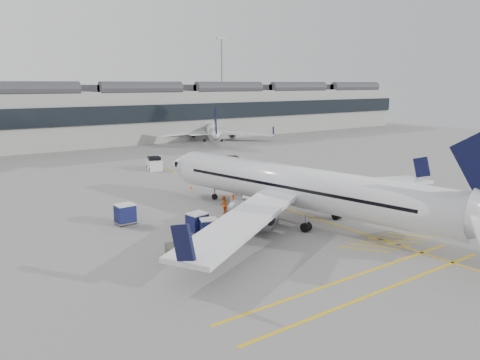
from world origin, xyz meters
TOP-DOWN VIEW (x-y plane):
  - ground at (0.00, 0.00)m, footprint 220.00×220.00m
  - terminal at (0.00, 71.93)m, footprint 200.00×20.45m
  - light_masts at (-1.67, 86.00)m, footprint 113.00×0.60m
  - apron_markings at (10.00, 10.00)m, footprint 0.25×60.00m
  - airliner_main at (8.54, 1.28)m, footprint 35.91×39.61m
  - airliner_far at (34.91, 59.44)m, footprint 24.54×27.07m
  - belt_loader at (8.67, 11.31)m, footprint 4.60×3.03m
  - baggage_cart_a at (-1.53, 4.11)m, footprint 1.90×1.64m
  - baggage_cart_b at (4.67, 3.34)m, footprint 2.11×1.96m
  - baggage_cart_c at (-1.30, 2.60)m, footprint 1.88×1.72m
  - baggage_cart_d at (-5.54, 10.27)m, footprint 1.85×1.55m
  - ramp_agent_a at (5.00, 8.08)m, footprint 0.67×0.77m
  - ramp_agent_b at (3.86, 8.16)m, footprint 1.07×0.98m
  - pushback_tug at (-5.29, -0.47)m, footprint 2.98×2.23m
  - safety_cone_nose at (6.65, 19.54)m, footprint 0.33×0.33m
  - safety_cone_engine at (15.68, 8.38)m, footprint 0.36×0.36m
  - service_van_mid at (8.71, 34.31)m, footprint 2.81×4.12m
  - service_van_right at (19.18, 28.91)m, footprint 3.75×2.60m

SIDE VIEW (x-z plane):
  - ground at x=0.00m, z-range 0.00..0.00m
  - apron_markings at x=10.00m, z-range 0.00..0.01m
  - safety_cone_nose at x=6.65m, z-range 0.00..0.45m
  - safety_cone_engine at x=15.68m, z-range 0.00..0.51m
  - belt_loader at x=8.67m, z-range -0.38..1.46m
  - pushback_tug at x=-5.29m, z-range -0.08..1.41m
  - service_van_right at x=19.18m, z-range -0.09..1.66m
  - baggage_cart_c at x=-1.30m, z-range 0.06..1.67m
  - service_van_mid at x=8.71m, z-range -0.10..1.83m
  - ramp_agent_b at x=3.86m, z-range 0.00..1.77m
  - ramp_agent_a at x=5.00m, z-range 0.00..1.79m
  - baggage_cart_b at x=4.67m, z-range 0.06..1.84m
  - baggage_cart_a at x=-1.53m, z-range 0.06..1.86m
  - baggage_cart_d at x=-5.54m, z-range 0.07..1.95m
  - airliner_far at x=34.91m, z-range -1.65..6.34m
  - airliner_main at x=8.54m, z-range -2.19..8.45m
  - terminal at x=0.00m, z-range -0.06..12.34m
  - light_masts at x=-1.67m, z-range 1.77..27.22m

